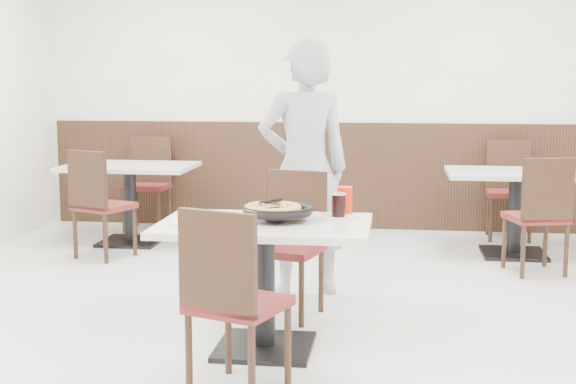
# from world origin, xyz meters

# --- Properties ---
(floor) EXTENTS (7.00, 7.00, 0.00)m
(floor) POSITION_xyz_m (0.00, 0.00, 0.00)
(floor) COLOR #B8B7B3
(floor) RESTS_ON ground
(wall_back) EXTENTS (6.00, 0.04, 2.80)m
(wall_back) POSITION_xyz_m (0.00, 3.50, 1.40)
(wall_back) COLOR beige
(wall_back) RESTS_ON floor
(wainscot_back) EXTENTS (5.90, 0.03, 1.10)m
(wainscot_back) POSITION_xyz_m (0.00, 3.48, 0.55)
(wainscot_back) COLOR black
(wainscot_back) RESTS_ON floor
(main_table) EXTENTS (1.30, 0.96, 0.75)m
(main_table) POSITION_xyz_m (-0.06, -0.34, 0.38)
(main_table) COLOR beige
(main_table) RESTS_ON floor
(chair_near) EXTENTS (0.54, 0.54, 0.95)m
(chair_near) POSITION_xyz_m (-0.09, -0.97, 0.47)
(chair_near) COLOR black
(chair_near) RESTS_ON floor
(chair_far) EXTENTS (0.51, 0.51, 0.95)m
(chair_far) POSITION_xyz_m (-0.03, 0.32, 0.47)
(chair_far) COLOR black
(chair_far) RESTS_ON floor
(trivet) EXTENTS (0.13, 0.13, 0.04)m
(trivet) POSITION_xyz_m (-0.01, -0.30, 0.77)
(trivet) COLOR black
(trivet) RESTS_ON main_table
(pizza_pan) EXTENTS (0.43, 0.43, 0.01)m
(pizza_pan) POSITION_xyz_m (0.01, -0.27, 0.79)
(pizza_pan) COLOR black
(pizza_pan) RESTS_ON trivet
(pizza) EXTENTS (0.35, 0.35, 0.02)m
(pizza) POSITION_xyz_m (-0.02, -0.30, 0.81)
(pizza) COLOR tan
(pizza) RESTS_ON pizza_pan
(pizza_server) EXTENTS (0.10, 0.11, 0.00)m
(pizza_server) POSITION_xyz_m (-0.01, -0.29, 0.84)
(pizza_server) COLOR silver
(pizza_server) RESTS_ON pizza
(napkin) EXTENTS (0.21, 0.21, 0.00)m
(napkin) POSITION_xyz_m (-0.46, -0.41, 0.75)
(napkin) COLOR white
(napkin) RESTS_ON main_table
(side_plate) EXTENTS (0.22, 0.22, 0.01)m
(side_plate) POSITION_xyz_m (-0.47, -0.45, 0.76)
(side_plate) COLOR white
(side_plate) RESTS_ON napkin
(fork) EXTENTS (0.03, 0.15, 0.00)m
(fork) POSITION_xyz_m (-0.46, -0.43, 0.77)
(fork) COLOR silver
(fork) RESTS_ON side_plate
(cola_glass) EXTENTS (0.09, 0.09, 0.13)m
(cola_glass) POSITION_xyz_m (0.34, -0.08, 0.81)
(cola_glass) COLOR black
(cola_glass) RESTS_ON main_table
(red_cup) EXTENTS (0.10, 0.10, 0.16)m
(red_cup) POSITION_xyz_m (0.37, 0.05, 0.83)
(red_cup) COLOR red
(red_cup) RESTS_ON main_table
(diner_person) EXTENTS (0.78, 0.64, 1.83)m
(diner_person) POSITION_xyz_m (0.03, 0.90, 0.92)
(diner_person) COLOR #AEAEB2
(diner_person) RESTS_ON floor
(bg_table_left) EXTENTS (1.25, 0.87, 0.75)m
(bg_table_left) POSITION_xyz_m (-1.81, 2.45, 0.38)
(bg_table_left) COLOR beige
(bg_table_left) RESTS_ON floor
(bg_chair_left_near) EXTENTS (0.55, 0.55, 0.95)m
(bg_chair_left_near) POSITION_xyz_m (-1.83, 1.85, 0.47)
(bg_chair_left_near) COLOR black
(bg_chair_left_near) RESTS_ON floor
(bg_chair_left_far) EXTENTS (0.43, 0.43, 0.95)m
(bg_chair_left_far) POSITION_xyz_m (-1.85, 3.09, 0.47)
(bg_chair_left_far) COLOR black
(bg_chair_left_far) RESTS_ON floor
(bg_table_right) EXTENTS (1.26, 0.89, 0.75)m
(bg_table_right) POSITION_xyz_m (1.73, 2.40, 0.38)
(bg_table_right) COLOR beige
(bg_table_right) RESTS_ON floor
(bg_chair_right_near) EXTENTS (0.52, 0.52, 0.95)m
(bg_chair_right_near) POSITION_xyz_m (1.80, 1.77, 0.47)
(bg_chair_right_near) COLOR black
(bg_chair_right_near) RESTS_ON floor
(bg_chair_right_far) EXTENTS (0.43, 0.43, 0.95)m
(bg_chair_right_far) POSITION_xyz_m (1.77, 3.11, 0.47)
(bg_chair_right_far) COLOR black
(bg_chair_right_far) RESTS_ON floor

